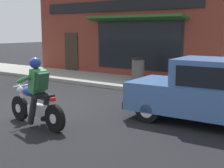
# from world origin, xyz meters

# --- Properties ---
(ground_plane) EXTENTS (80.00, 80.00, 0.00)m
(ground_plane) POSITION_xyz_m (0.00, 0.00, 0.00)
(ground_plane) COLOR black
(sidewalk_curb) EXTENTS (2.60, 22.00, 0.14)m
(sidewalk_curb) POSITION_xyz_m (5.33, 3.00, 0.07)
(sidewalk_curb) COLOR gray
(sidewalk_curb) RESTS_ON ground
(storefront_building) EXTENTS (1.25, 10.08, 4.20)m
(storefront_building) POSITION_xyz_m (6.85, 1.52, 2.11)
(storefront_building) COLOR maroon
(storefront_building) RESTS_ON ground
(motorcycle_with_rider) EXTENTS (0.61, 2.02, 1.62)m
(motorcycle_with_rider) POSITION_xyz_m (-0.81, -1.43, 0.68)
(motorcycle_with_rider) COLOR black
(motorcycle_with_rider) RESTS_ON ground
(car_hatchback) EXTENTS (1.83, 3.86, 1.57)m
(car_hatchback) POSITION_xyz_m (1.74, -4.65, 0.77)
(car_hatchback) COLOR black
(car_hatchback) RESTS_ON ground
(trash_bin) EXTENTS (0.56, 0.56, 0.98)m
(trash_bin) POSITION_xyz_m (5.48, -0.43, 0.64)
(trash_bin) COLOR #514C47
(trash_bin) RESTS_ON sidewalk_curb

